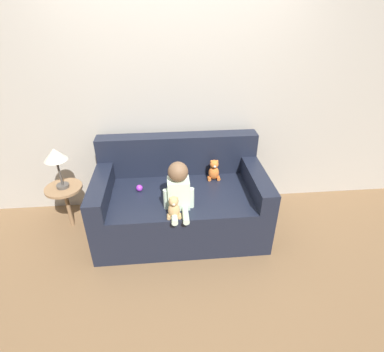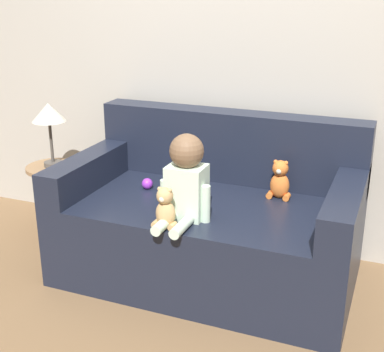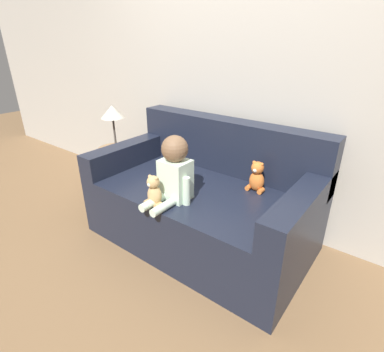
% 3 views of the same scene
% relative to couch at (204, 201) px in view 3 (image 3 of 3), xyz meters
% --- Properties ---
extents(ground_plane, '(12.00, 12.00, 0.00)m').
position_rel_couch_xyz_m(ground_plane, '(0.00, -0.05, -0.32)').
color(ground_plane, brown).
extents(wall_back, '(8.00, 0.05, 2.60)m').
position_rel_couch_xyz_m(wall_back, '(0.00, 0.50, 0.98)').
color(wall_back, '#ADA89E').
rests_on(wall_back, ground_plane).
extents(couch, '(1.65, 0.93, 0.90)m').
position_rel_couch_xyz_m(couch, '(0.00, 0.00, 0.00)').
color(couch, black).
rests_on(couch, ground_plane).
extents(person_baby, '(0.27, 0.37, 0.44)m').
position_rel_couch_xyz_m(person_baby, '(-0.03, -0.31, 0.35)').
color(person_baby, silver).
rests_on(person_baby, couch).
extents(teddy_bear_brown, '(0.12, 0.10, 0.21)m').
position_rel_couch_xyz_m(teddy_bear_brown, '(-0.08, -0.46, 0.25)').
color(teddy_bear_brown, tan).
rests_on(teddy_bear_brown, couch).
extents(plush_toy_side, '(0.13, 0.10, 0.22)m').
position_rel_couch_xyz_m(plush_toy_side, '(0.36, 0.13, 0.26)').
color(plush_toy_side, orange).
rests_on(plush_toy_side, couch).
extents(toy_ball, '(0.06, 0.06, 0.06)m').
position_rel_couch_xyz_m(toy_ball, '(-0.40, -0.02, 0.19)').
color(toy_ball, purple).
rests_on(toy_ball, couch).
extents(side_table, '(0.36, 0.36, 0.90)m').
position_rel_couch_xyz_m(side_table, '(-1.16, 0.12, 0.34)').
color(side_table, '#93704C').
rests_on(side_table, ground_plane).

